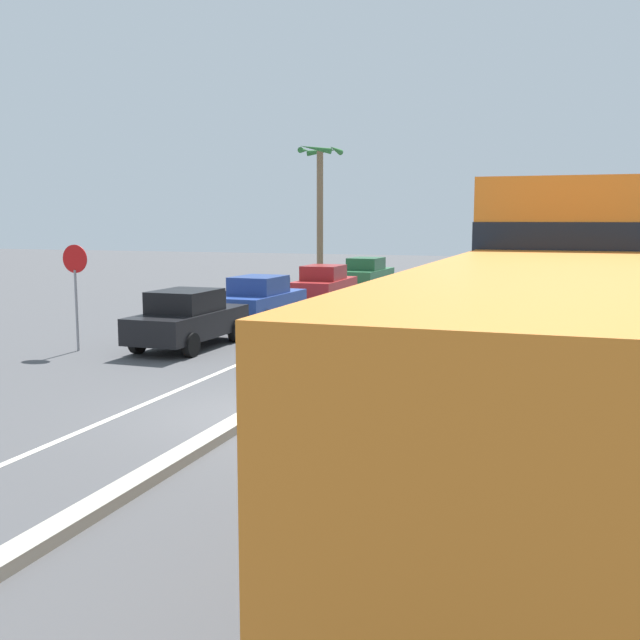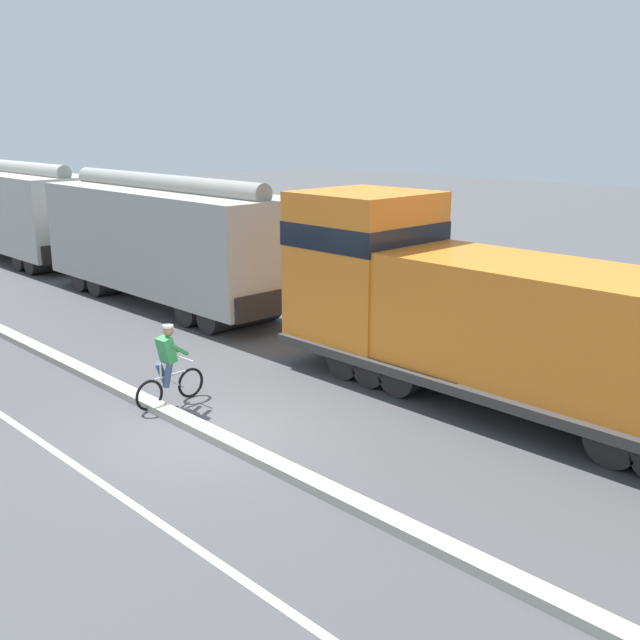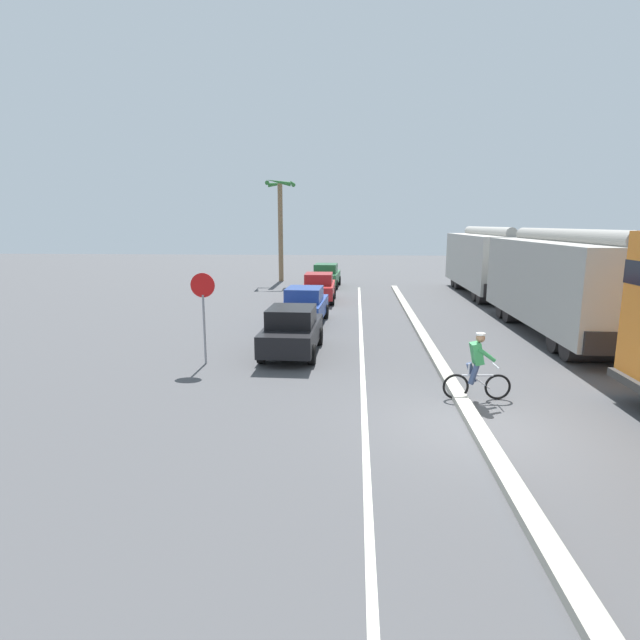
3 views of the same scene
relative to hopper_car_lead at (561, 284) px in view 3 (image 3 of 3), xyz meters
The scene contains 12 objects.
ground_plane 10.95m from the hopper_car_lead, 119.48° to the right, with size 120.00×120.00×0.00m, color #4C4C4F.
median_curb 6.58m from the hopper_car_lead, 147.58° to the right, with size 0.36×36.00×0.16m, color #B2AD9E.
lane_stripe 8.64m from the hopper_car_lead, 156.40° to the right, with size 0.14×36.00×0.01m, color silver.
hopper_car_lead is the anchor object (origin of this frame).
hopper_car_middle 11.60m from the hopper_car_lead, 90.00° to the left, with size 2.90×10.60×4.18m.
parked_car_black 10.70m from the hopper_car_lead, 161.30° to the right, with size 1.89×4.23×1.62m.
parked_car_blue 10.41m from the hopper_car_lead, 169.69° to the left, with size 1.96×4.26×1.62m.
parked_car_red 13.02m from the hopper_car_lead, 140.56° to the left, with size 1.87×4.22×1.62m.
parked_car_green 17.94m from the hopper_car_lead, 123.96° to the left, with size 1.97×4.27×1.62m.
cyclist 9.09m from the hopper_car_lead, 122.77° to the right, with size 1.71×0.48×1.71m.
stop_sign 13.54m from the hopper_car_lead, 159.01° to the right, with size 0.76×0.08×2.88m.
palm_tree_near 22.97m from the hopper_car_lead, 126.95° to the left, with size 2.24×2.29×7.65m.
Camera 3 is at (-2.64, -10.46, 4.37)m, focal length 28.00 mm.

